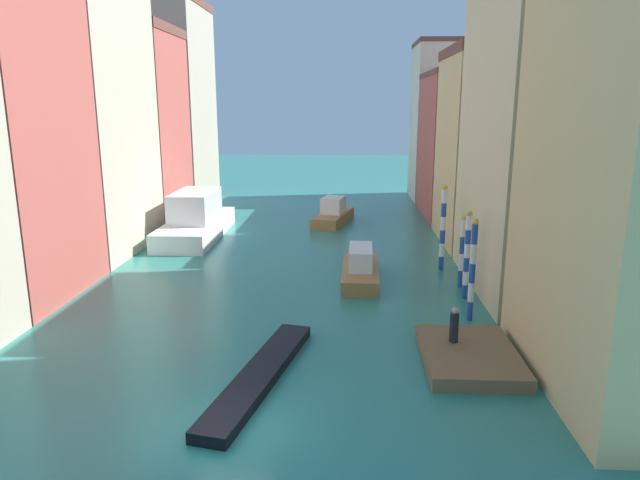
# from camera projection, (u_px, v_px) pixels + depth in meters

# --- Properties ---
(ground_plane) EXTENTS (154.00, 154.00, 0.00)m
(ground_plane) POSITION_uv_depth(u_px,v_px,m) (297.00, 243.00, 41.62)
(ground_plane) COLOR #28756B
(building_left_2) EXTENTS (6.19, 10.74, 18.26)m
(building_left_2) POSITION_uv_depth(u_px,v_px,m) (87.00, 116.00, 37.60)
(building_left_2) COLOR #BCB299
(building_left_2) RESTS_ON ground
(building_left_3) EXTENTS (6.19, 8.76, 16.21)m
(building_left_3) POSITION_uv_depth(u_px,v_px,m) (141.00, 127.00, 47.36)
(building_left_3) COLOR #B25147
(building_left_3) RESTS_ON ground
(building_left_4) EXTENTS (6.19, 10.58, 19.89)m
(building_left_4) POSITION_uv_depth(u_px,v_px,m) (175.00, 105.00, 56.58)
(building_left_4) COLOR #BCB299
(building_left_4) RESTS_ON ground
(building_right_1) EXTENTS (6.19, 11.81, 16.86)m
(building_right_1) POSITION_uv_depth(u_px,v_px,m) (539.00, 133.00, 29.69)
(building_right_1) COLOR beige
(building_right_1) RESTS_ON ground
(building_right_2) EXTENTS (6.19, 9.45, 13.85)m
(building_right_2) POSITION_uv_depth(u_px,v_px,m) (488.00, 147.00, 40.63)
(building_right_2) COLOR #DBB77A
(building_right_2) RESTS_ON ground
(building_right_3) EXTENTS (6.19, 11.41, 12.79)m
(building_right_3) POSITION_uv_depth(u_px,v_px,m) (459.00, 145.00, 51.17)
(building_right_3) COLOR #B25147
(building_right_3) RESTS_ON ground
(building_right_4) EXTENTS (6.19, 7.91, 16.38)m
(building_right_4) POSITION_uv_depth(u_px,v_px,m) (442.00, 122.00, 60.39)
(building_right_4) COLOR beige
(building_right_4) RESTS_ON ground
(waterfront_dock) EXTENTS (3.62, 5.14, 0.54)m
(waterfront_dock) POSITION_uv_depth(u_px,v_px,m) (469.00, 356.00, 22.27)
(waterfront_dock) COLOR brown
(waterfront_dock) RESTS_ON ground
(person_on_dock) EXTENTS (0.36, 0.36, 1.46)m
(person_on_dock) POSITION_uv_depth(u_px,v_px,m) (454.00, 326.00, 22.77)
(person_on_dock) COLOR black
(person_on_dock) RESTS_ON waterfront_dock
(mooring_pole_0) EXTENTS (0.30, 0.30, 4.86)m
(mooring_pole_0) POSITION_uv_depth(u_px,v_px,m) (472.00, 269.00, 26.16)
(mooring_pole_0) COLOR #1E479E
(mooring_pole_0) RESTS_ON ground
(mooring_pole_1) EXTENTS (0.32, 0.32, 4.68)m
(mooring_pole_1) POSITION_uv_depth(u_px,v_px,m) (467.00, 254.00, 29.22)
(mooring_pole_1) COLOR #1E479E
(mooring_pole_1) RESTS_ON ground
(mooring_pole_2) EXTENTS (0.27, 0.27, 4.07)m
(mooring_pole_2) POSITION_uv_depth(u_px,v_px,m) (462.00, 251.00, 31.12)
(mooring_pole_2) COLOR #1E479E
(mooring_pole_2) RESTS_ON ground
(mooring_pole_3) EXTENTS (0.34, 0.34, 5.26)m
(mooring_pole_3) POSITION_uv_depth(u_px,v_px,m) (443.00, 227.00, 34.39)
(mooring_pole_3) COLOR #1E479E
(mooring_pole_3) RESTS_ON ground
(vaporetto_white) EXTENTS (3.86, 11.48, 3.54)m
(vaporetto_white) POSITION_uv_depth(u_px,v_px,m) (196.00, 220.00, 43.35)
(vaporetto_white) COLOR white
(vaporetto_white) RESTS_ON ground
(gondola_black) EXTENTS (3.16, 9.00, 0.41)m
(gondola_black) POSITION_uv_depth(u_px,v_px,m) (260.00, 375.00, 20.84)
(gondola_black) COLOR black
(gondola_black) RESTS_ON ground
(motorboat_0) EXTENTS (2.20, 6.57, 1.94)m
(motorboat_0) POSITION_uv_depth(u_px,v_px,m) (360.00, 268.00, 32.77)
(motorboat_0) COLOR olive
(motorboat_0) RESTS_ON ground
(motorboat_1) EXTENTS (3.64, 6.92, 2.25)m
(motorboat_1) POSITION_uv_depth(u_px,v_px,m) (333.00, 214.00, 48.68)
(motorboat_1) COLOR olive
(motorboat_1) RESTS_ON ground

